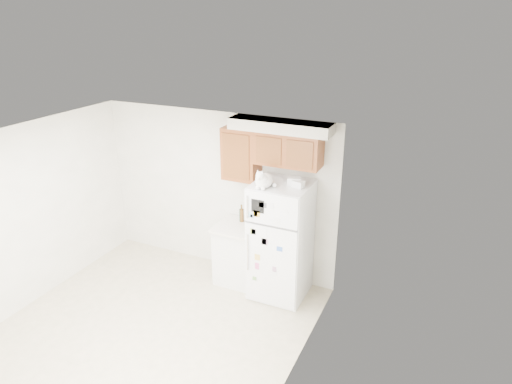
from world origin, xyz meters
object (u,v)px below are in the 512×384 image
Objects in this scene: base_counter at (239,253)px; storage_box_front at (298,184)px; refrigerator at (280,241)px; cat at (263,180)px; bottle_amber at (242,213)px; bottle_green at (241,213)px; storage_box_back at (294,181)px.

base_counter is 1.58m from storage_box_front.
cat is at bearing -127.49° from refrigerator.
base_counter is 3.41× the size of bottle_amber.
storage_box_front is 1.19m from bottle_green.
refrigerator reaches higher than bottle_amber.
bottle_amber is (0.01, -0.00, 0.00)m from bottle_green.
refrigerator is at bearing -6.10° from base_counter.
storage_box_back is 0.67× the size of bottle_amber.
storage_box_back is 1.11m from bottle_amber.
refrigerator is 0.91m from storage_box_back.
bottle_green is at bearing 150.18° from storage_box_back.
refrigerator is at bearing 52.51° from cat.
refrigerator is at bearing -178.53° from storage_box_back.
storage_box_back reaches higher than bottle_amber.
storage_box_back is (0.15, 0.06, 0.90)m from refrigerator.
storage_box_front is at bearing 27.53° from cat.
refrigerator is 0.99m from cat.
refrigerator is 0.79m from base_counter.
cat reaches higher than bottle_amber.
refrigerator is 0.77m from bottle_green.
storage_box_back is 1.20× the size of storage_box_front.
storage_box_front is 0.56× the size of bottle_amber.
refrigerator is 0.92m from storage_box_front.
base_counter is 1.54m from storage_box_back.
cat is 1.50× the size of bottle_green.
base_counter is 6.13× the size of storage_box_front.
refrigerator is at bearing -170.85° from storage_box_front.
cat is at bearing -140.47° from storage_box_front.
cat is 0.43m from storage_box_back.
bottle_amber is at bearing 150.21° from storage_box_back.
bottle_amber is (-0.85, 0.16, -0.70)m from storage_box_back.
bottle_amber is (-0.94, 0.22, -0.69)m from storage_box_front.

